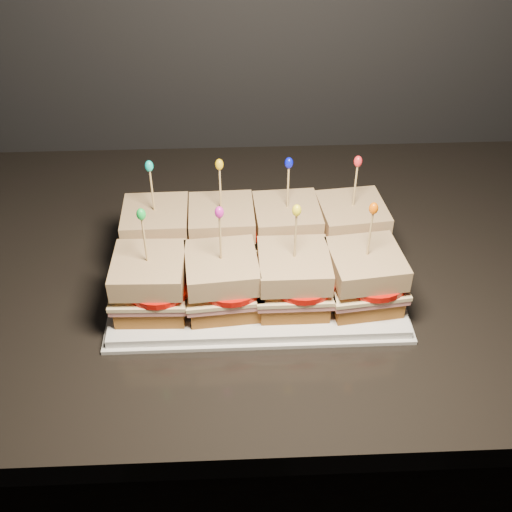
{
  "coord_description": "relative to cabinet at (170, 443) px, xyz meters",
  "views": [
    {
      "loc": [
        -0.13,
        0.85,
        1.56
      ],
      "look_at": [
        -0.1,
        1.58,
        0.98
      ],
      "focal_mm": 45.0,
      "sensor_mm": 36.0,
      "label": 1
    }
  ],
  "objects": [
    {
      "name": "sandwich_5_pick",
      "position": [
        0.12,
        -0.12,
        0.61
      ],
      "size": [
        0.0,
        0.0,
        0.09
      ],
      "primitive_type": "cylinder",
      "color": "tan",
      "rests_on": "sandwich_5_bread_top"
    },
    {
      "name": "sandwich_4_pick",
      "position": [
        0.03,
        -0.12,
        0.61
      ],
      "size": [
        0.0,
        0.0,
        0.09
      ],
      "primitive_type": "cylinder",
      "color": "tan",
      "rests_on": "sandwich_4_bread_top"
    },
    {
      "name": "sandwich_1_pick",
      "position": [
        0.12,
        -0.01,
        0.61
      ],
      "size": [
        0.0,
        0.0,
        0.09
      ],
      "primitive_type": "cylinder",
      "color": "tan",
      "rests_on": "sandwich_1_bread_top"
    },
    {
      "name": "sandwich_5_bread_bot",
      "position": [
        0.12,
        -0.12,
        0.51
      ],
      "size": [
        0.1,
        0.1,
        0.03
      ],
      "primitive_type": "cube",
      "rotation": [
        0.0,
        0.0,
        0.09
      ],
      "color": "brown",
      "rests_on": "platter"
    },
    {
      "name": "sandwich_4_tomato",
      "position": [
        0.04,
        -0.13,
        0.54
      ],
      "size": [
        0.09,
        0.09,
        0.01
      ],
      "primitive_type": "cylinder",
      "color": "red",
      "rests_on": "sandwich_4_cheese"
    },
    {
      "name": "sandwich_2_ham",
      "position": [
        0.22,
        -0.01,
        0.53
      ],
      "size": [
        0.11,
        0.11,
        0.01
      ],
      "primitive_type": "cube",
      "rotation": [
        0.0,
        0.0,
        0.06
      ],
      "color": "#C26768",
      "rests_on": "sandwich_2_bread_bot"
    },
    {
      "name": "sandwich_0_cheese",
      "position": [
        0.03,
        -0.01,
        0.54
      ],
      "size": [
        0.11,
        0.1,
        0.01
      ],
      "primitive_type": "cube",
      "rotation": [
        0.0,
        0.0,
        0.01
      ],
      "color": "beige",
      "rests_on": "sandwich_0_ham"
    },
    {
      "name": "sandwich_1_cheese",
      "position": [
        0.12,
        -0.01,
        0.54
      ],
      "size": [
        0.11,
        0.1,
        0.01
      ],
      "primitive_type": "cube",
      "rotation": [
        0.0,
        0.0,
        0.03
      ],
      "color": "beige",
      "rests_on": "sandwich_1_ham"
    },
    {
      "name": "sandwich_2_pick",
      "position": [
        0.22,
        -0.01,
        0.61
      ],
      "size": [
        0.0,
        0.0,
        0.09
      ],
      "primitive_type": "cylinder",
      "color": "tan",
      "rests_on": "sandwich_2_bread_top"
    },
    {
      "name": "sandwich_2_cheese",
      "position": [
        0.22,
        -0.01,
        0.54
      ],
      "size": [
        0.11,
        0.11,
        0.01
      ],
      "primitive_type": "cube",
      "rotation": [
        0.0,
        0.0,
        0.06
      ],
      "color": "beige",
      "rests_on": "sandwich_2_ham"
    },
    {
      "name": "sandwich_1_bread_top",
      "position": [
        0.12,
        -0.01,
        0.57
      ],
      "size": [
        0.1,
        0.1,
        0.03
      ],
      "primitive_type": "cube",
      "rotation": [
        0.0,
        0.0,
        0.03
      ],
      "color": "brown",
      "rests_on": "sandwich_1_tomato"
    },
    {
      "name": "sandwich_0_frill",
      "position": [
        0.03,
        -0.01,
        0.66
      ],
      "size": [
        0.01,
        0.01,
        0.02
      ],
      "primitive_type": "ellipsoid",
      "color": "#07BCAB",
      "rests_on": "sandwich_0_pick"
    },
    {
      "name": "sandwich_4_cheese",
      "position": [
        0.03,
        -0.12,
        0.54
      ],
      "size": [
        0.11,
        0.1,
        0.01
      ],
      "primitive_type": "cube",
      "rotation": [
        0.0,
        0.0,
        -0.03
      ],
      "color": "beige",
      "rests_on": "sandwich_4_ham"
    },
    {
      "name": "sandwich_3_pick",
      "position": [
        0.32,
        -0.01,
        0.61
      ],
      "size": [
        0.0,
        0.0,
        0.09
      ],
      "primitive_type": "cylinder",
      "color": "tan",
      "rests_on": "sandwich_3_bread_top"
    },
    {
      "name": "sandwich_6_bread_bot",
      "position": [
        0.22,
        -0.12,
        0.51
      ],
      "size": [
        0.09,
        0.09,
        0.03
      ],
      "primitive_type": "cube",
      "rotation": [
        0.0,
        0.0,
        0.0
      ],
      "color": "brown",
      "rests_on": "platter"
    },
    {
      "name": "sandwich_0_tomato",
      "position": [
        0.04,
        -0.01,
        0.54
      ],
      "size": [
        0.09,
        0.09,
        0.01
      ],
      "primitive_type": "cylinder",
      "color": "red",
      "rests_on": "sandwich_0_cheese"
    },
    {
      "name": "cabinet",
      "position": [
        0.0,
        0.0,
        0.0
      ],
      "size": [
        2.28,
        0.69,
        0.89
      ],
      "primitive_type": "cube",
      "color": "black",
      "rests_on": "ground"
    },
    {
      "name": "sandwich_5_frill",
      "position": [
        0.12,
        -0.12,
        0.66
      ],
      "size": [
        0.01,
        0.01,
        0.02
      ],
      "primitive_type": "ellipsoid",
      "color": "#CC1FA4",
      "rests_on": "sandwich_5_pick"
    },
    {
      "name": "sandwich_5_cheese",
      "position": [
        0.12,
        -0.12,
        0.54
      ],
      "size": [
        0.11,
        0.11,
        0.01
      ],
      "primitive_type": "cube",
      "rotation": [
        0.0,
        0.0,
        0.09
      ],
      "color": "beige",
      "rests_on": "sandwich_5_ham"
    },
    {
      "name": "sandwich_3_frill",
      "position": [
        0.32,
        -0.01,
        0.66
      ],
      "size": [
        0.01,
        0.01,
        0.02
      ],
      "primitive_type": "ellipsoid",
      "color": "red",
      "rests_on": "sandwich_3_pick"
    },
    {
      "name": "sandwich_1_tomato",
      "position": [
        0.14,
        -0.01,
        0.54
      ],
      "size": [
        0.09,
        0.09,
        0.01
      ],
      "primitive_type": "cylinder",
      "color": "red",
      "rests_on": "sandwich_1_cheese"
    },
    {
      "name": "sandwich_2_frill",
      "position": [
        0.22,
        -0.01,
        0.66
      ],
      "size": [
        0.01,
        0.01,
        0.02
      ],
      "primitive_type": "ellipsoid",
      "color": "#050CE1",
      "rests_on": "sandwich_2_pick"
    },
    {
      "name": "sandwich_7_pick",
      "position": [
        0.32,
        -0.12,
        0.61
      ],
      "size": [
        0.0,
        0.0,
        0.09
      ],
      "primitive_type": "cylinder",
      "color": "tan",
      "rests_on": "sandwich_7_bread_top"
    },
    {
      "name": "sandwich_6_frill",
      "position": [
        0.22,
        -0.12,
        0.66
      ],
      "size": [
        0.01,
        0.01,
        0.02
      ],
      "primitive_type": "ellipsoid",
      "color": "yellow",
      "rests_on": "sandwich_6_pick"
    },
    {
      "name": "sandwich_0_bread_top",
      "position": [
        0.03,
        -0.01,
        0.57
      ],
      "size": [
        0.1,
        0.1,
        0.03
      ],
      "primitive_type": "cube",
      "rotation": [
        0.0,
        0.0,
        0.01
      ],
      "color": "brown",
      "rests_on": "sandwich_0_tomato"
    },
    {
      "name": "sandwich_1_ham",
      "position": [
        0.12,
        -0.01,
        0.53
      ],
      "size": [
        0.11,
        0.1,
        0.01
      ],
      "primitive_type": "cube",
      "rotation": [
        0.0,
        0.0,
        0.03
      ],
      "color": "#C26768",
      "rests_on": "sandwich_1_bread_bot"
    },
    {
      "name": "sandwich_2_tomato",
      "position": [
        0.23,
        -0.01,
        0.54
      ],
      "size": [
        0.09,
        0.09,
        0.01
      ],
      "primitive_type": "cylinder",
      "color": "red",
      "rests_on": "sandwich_2_cheese"
    },
    {
      "name": "sandwich_6_tomato",
      "position": [
        0.23,
        -0.13,
        0.54
      ],
      "size": [
        0.09,
        0.09,
        0.01
      ],
      "primitive_type": "cylinder",
      "color": "red",
      "rests_on": "sandwich_6_cheese"
    },
    {
      "name": "sandwich_7_ham",
      "position": [
        0.32,
        -0.12,
        0.53
      ],
      "size": [
        0.11,
        0.11,
        0.01
      ],
      "primitive_type": "cube",
      "rotation": [
        0.0,
        0.0,
        0.12
      ],
      "color": "#C26768",
      "rests_on": "sandwich_7_bread_bot"
    },
    {
      "name": "sandwich_7_tomato",
      "position": [
        0.33,
        -0.13,
        0.54
      ],
      "size": [
        0.09,
        0.09,
        0.01
      ],
      "primitive_type": "cylinder",
      "color": "red",
      "rests_on": "sandwich_7_cheese"
    },
    {
      "name": "platter_rim",
      "position": [
        0.17,
        -0.06,
        0.49
      ],
      "size": [
        0.43,
        0.27,
        0.01
      ],
      "primitive_type": "cube",
      "color": "white",
      "rests_on": "granite_slab"
    },
    {
      "name": "sandwich_6_ham",
      "position": [
        0.22,
        -0.12,
        0.53
      ],
      "size": [
        0.1,
        0.1,
        0.01
      ],
      "primitive_type": "cube",
      "rotation": [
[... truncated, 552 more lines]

